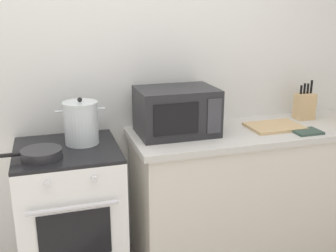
# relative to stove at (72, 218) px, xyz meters

# --- Properties ---
(back_wall) EXTENTS (4.40, 0.10, 2.50)m
(back_wall) POSITION_rel_stove_xyz_m (0.65, 0.37, 0.79)
(back_wall) COLOR silver
(back_wall) RESTS_ON ground_plane
(lower_cabinet_right) EXTENTS (1.64, 0.56, 0.88)m
(lower_cabinet_right) POSITION_rel_stove_xyz_m (1.25, 0.02, -0.02)
(lower_cabinet_right) COLOR beige
(lower_cabinet_right) RESTS_ON ground_plane
(countertop_right) EXTENTS (1.70, 0.60, 0.04)m
(countertop_right) POSITION_rel_stove_xyz_m (1.25, 0.02, 0.44)
(countertop_right) COLOR beige
(countertop_right) RESTS_ON lower_cabinet_right
(stove) EXTENTS (0.60, 0.64, 0.92)m
(stove) POSITION_rel_stove_xyz_m (0.00, 0.00, 0.00)
(stove) COLOR white
(stove) RESTS_ON ground_plane
(stock_pot) EXTENTS (0.29, 0.21, 0.28)m
(stock_pot) POSITION_rel_stove_xyz_m (0.10, 0.06, 0.59)
(stock_pot) COLOR silver
(stock_pot) RESTS_ON stove
(frying_pan) EXTENTS (0.42, 0.22, 0.05)m
(frying_pan) POSITION_rel_stove_xyz_m (-0.15, -0.12, 0.48)
(frying_pan) COLOR #28282B
(frying_pan) RESTS_ON stove
(microwave) EXTENTS (0.50, 0.37, 0.30)m
(microwave) POSITION_rel_stove_xyz_m (0.70, 0.08, 0.61)
(microwave) COLOR #232326
(microwave) RESTS_ON countertop_right
(cutting_board) EXTENTS (0.36, 0.26, 0.02)m
(cutting_board) POSITION_rel_stove_xyz_m (1.38, 0.00, 0.47)
(cutting_board) COLOR tan
(cutting_board) RESTS_ON countertop_right
(knife_block) EXTENTS (0.13, 0.10, 0.28)m
(knife_block) POSITION_rel_stove_xyz_m (1.71, 0.14, 0.56)
(knife_block) COLOR tan
(knife_block) RESTS_ON countertop_right
(oven_mitt) EXTENTS (0.18, 0.14, 0.02)m
(oven_mitt) POSITION_rel_stove_xyz_m (1.53, -0.16, 0.47)
(oven_mitt) COLOR #384C42
(oven_mitt) RESTS_ON countertop_right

